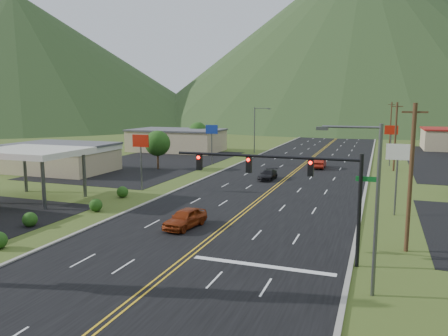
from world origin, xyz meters
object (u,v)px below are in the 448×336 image
(streetlight_west, at_px, (256,127))
(car_red_near, at_px, (185,219))
(traffic_signal, at_px, (294,178))
(gas_canopy, at_px, (32,153))
(streetlight_east, at_px, (371,199))
(car_red_far, at_px, (319,163))
(car_dark_mid, at_px, (268,175))

(streetlight_west, relative_size, car_red_near, 1.98)
(streetlight_west, xyz_separation_m, car_red_near, (8.71, -52.06, -4.41))
(traffic_signal, distance_m, gas_canopy, 29.59)
(streetlight_east, xyz_separation_m, car_red_far, (-8.34, 43.92, -4.36))
(streetlight_east, height_order, car_red_far, streetlight_east)
(streetlight_west, relative_size, gas_canopy, 0.90)
(traffic_signal, xyz_separation_m, gas_canopy, (-28.48, 8.00, -0.46))
(streetlight_west, height_order, car_red_near, streetlight_west)
(traffic_signal, bearing_deg, streetlight_west, 107.97)
(car_red_far, bearing_deg, car_red_near, 78.85)
(traffic_signal, bearing_deg, car_red_far, 95.22)
(streetlight_west, distance_m, car_red_far, 22.10)
(traffic_signal, height_order, car_red_near, traffic_signal)
(gas_canopy, bearing_deg, car_dark_mid, 44.27)
(streetlight_west, height_order, gas_canopy, streetlight_west)
(car_dark_mid, relative_size, car_red_far, 0.88)
(car_red_far, bearing_deg, car_dark_mid, 66.63)
(streetlight_west, bearing_deg, car_red_near, -80.50)
(car_dark_mid, bearing_deg, car_red_far, 70.00)
(gas_canopy, bearing_deg, car_red_far, 52.11)
(traffic_signal, height_order, gas_canopy, traffic_signal)
(traffic_signal, bearing_deg, car_red_near, 157.35)
(gas_canopy, distance_m, car_red_near, 19.89)
(traffic_signal, distance_m, streetlight_west, 58.88)
(gas_canopy, relative_size, car_dark_mid, 2.28)
(car_red_near, bearing_deg, streetlight_west, 108.17)
(gas_canopy, bearing_deg, traffic_signal, -15.70)
(streetlight_east, relative_size, car_red_near, 1.98)
(streetlight_east, xyz_separation_m, streetlight_west, (-22.86, 60.00, 0.00))
(traffic_signal, distance_m, car_dark_mid, 29.13)
(streetlight_east, distance_m, streetlight_west, 64.21)
(gas_canopy, relative_size, car_red_far, 2.00)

